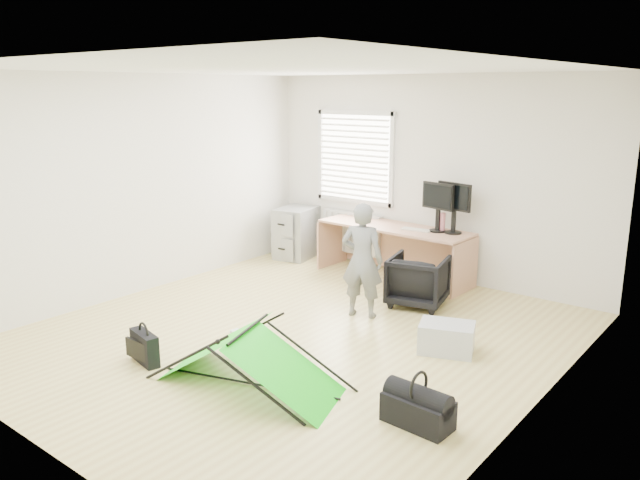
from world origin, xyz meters
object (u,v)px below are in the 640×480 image
Objects in this scene: monitor_left at (438,214)px; person at (362,260)px; laptop_bag at (145,348)px; duffel_bag at (418,411)px; storage_crate at (447,338)px; thermos at (443,222)px; monitor_right at (454,215)px; office_chair at (418,281)px; desk at (394,252)px; filing_cabinet at (296,233)px; kite at (249,357)px.

monitor_left is 0.37× the size of person.
laptop_bag is (-0.88, -2.30, -0.50)m from person.
storage_crate is at bearing 111.86° from duffel_bag.
thermos is at bearing 87.80° from laptop_bag.
person reaches higher than monitor_right.
office_chair is at bearing 122.94° from duffel_bag.
monitor_left is (0.60, 0.07, 0.59)m from desk.
duffel_bag is at bearing -53.33° from desk.
office_chair is (2.54, -0.75, -0.08)m from filing_cabinet.
storage_crate is (1.72, -1.77, -0.22)m from desk.
monitor_left is 4.04m from laptop_bag.
thermos reaches higher than desk.
thermos is at bearing -113.60° from person.
thermos is (-0.15, 0.00, -0.12)m from monitor_right.
monitor_left is at bearing 119.24° from duffel_bag.
kite is (-0.10, -3.58, -0.70)m from monitor_right.
monitor_right reaches higher than laptop_bag.
filing_cabinet reaches higher than office_chair.
kite is 3.21× the size of storage_crate.
office_chair is at bearing -40.88° from desk.
duffel_bag is (2.19, -3.15, -0.25)m from desk.
laptop_bag is at bearing -105.07° from thermos.
kite is at bearing -120.68° from storage_crate.
monitor_left is at bearing -89.72° from office_chair.
filing_cabinet is at bearing -166.01° from monitor_left.
filing_cabinet is (-1.74, 0.01, 0.02)m from desk.
laptop_bag is 2.65m from duffel_bag.
office_chair reaches higher than duffel_bag.
office_chair is 1.26× the size of storage_crate.
storage_crate is at bearing 118.03° from office_chair.
desk reaches higher than office_chair.
thermos is at bearing 118.25° from duffel_bag.
monitor_right is 0.76× the size of office_chair.
person reaches higher than monitor_left.
monitor_right reaches higher than thermos.
kite is 3.16× the size of duffel_bag.
storage_crate is 1.46m from duffel_bag.
thermos is (0.65, 0.11, 0.48)m from desk.
duffel_bag is (3.92, -3.16, -0.27)m from filing_cabinet.
duffel_bag is (1.69, -1.69, -0.54)m from person.
person is at bearing -45.43° from filing_cabinet.
monitor_left reaches higher than laptop_bag.
person is at bearing 52.85° from office_chair.
monitor_left is 0.21m from monitor_right.
monitor_left is 2.30m from storage_crate.
office_chair is (0.20, -0.82, -0.65)m from monitor_left.
thermos is at bearing 46.98° from monitor_left.
person is (-0.11, -1.54, -0.30)m from monitor_left.
laptop_bag is at bearing -94.88° from monitor_right.
desk is at bearing -160.35° from monitor_right.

